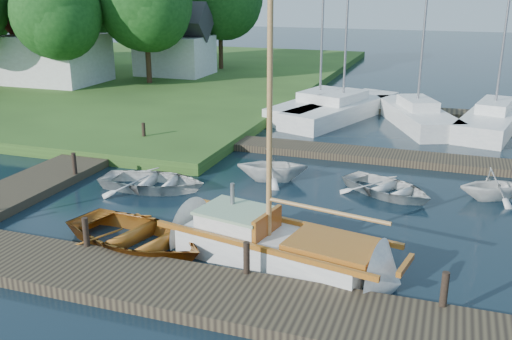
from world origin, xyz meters
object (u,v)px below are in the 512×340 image
(mooring_post_1, at_px, (86,232))
(tender_a, at_px, (153,179))
(tender_d, at_px, (494,182))
(tree_3, at_px, (145,2))
(mooring_post_2, at_px, (247,258))
(marina_boat_0, at_px, (320,105))
(mooring_post_5, at_px, (144,132))
(marina_boat_3, at_px, (494,117))
(house_a, at_px, (54,46))
(dinghy, at_px, (136,232))
(house_c, at_px, (175,46))
(sailboat, at_px, (281,250))
(mooring_post_4, at_px, (74,164))
(tender_b, at_px, (272,163))
(mooring_post_3, at_px, (444,289))
(marina_boat_1, at_px, (343,108))
(tree_2, at_px, (57,12))
(tender_c, at_px, (388,185))
(marina_boat_2, at_px, (417,114))

(mooring_post_1, relative_size, tender_a, 0.21)
(tender_d, height_order, tree_3, tree_3)
(mooring_post_2, distance_m, marina_boat_0, 19.17)
(mooring_post_5, xyz_separation_m, tender_d, (14.34, -1.90, -0.10))
(mooring_post_1, xyz_separation_m, tree_3, (-11.00, 23.05, 5.11))
(marina_boat_3, bearing_deg, house_a, 97.85)
(dinghy, height_order, house_c, house_c)
(sailboat, xyz_separation_m, house_c, (-15.94, 25.61, 2.24))
(mooring_post_2, height_order, house_a, house_a)
(mooring_post_4, distance_m, marina_boat_3, 20.35)
(mooring_post_2, relative_size, mooring_post_4, 1.00)
(house_a, bearing_deg, tender_b, -34.30)
(tender_d, xyz_separation_m, house_a, (-27.34, 12.90, 2.36))
(house_a, height_order, house_c, house_a)
(mooring_post_3, bearing_deg, sailboat, 161.10)
(tender_a, distance_m, house_c, 24.10)
(mooring_post_4, relative_size, house_c, 0.15)
(mooring_post_4, height_order, marina_boat_1, marina_boat_1)
(tender_d, relative_size, marina_boat_1, 0.23)
(tree_2, bearing_deg, mooring_post_4, -51.95)
(sailboat, xyz_separation_m, house_a, (-21.94, 19.61, 2.62))
(mooring_post_4, relative_size, sailboat, 0.08)
(tender_c, height_order, tender_d, tender_d)
(mooring_post_3, xyz_separation_m, dinghy, (-8.04, 0.89, -0.24))
(house_a, distance_m, tree_2, 3.61)
(mooring_post_1, distance_m, tree_2, 24.67)
(mooring_post_2, bearing_deg, tree_3, 123.92)
(mooring_post_4, relative_size, tree_2, 0.10)
(tender_b, xyz_separation_m, marina_boat_3, (8.07, 11.42, -0.11))
(marina_boat_0, distance_m, tree_3, 14.47)
(tender_c, xyz_separation_m, tree_2, (-21.96, 11.67, 4.90))
(marina_boat_1, height_order, marina_boat_2, marina_boat_2)
(marina_boat_0, distance_m, tree_2, 17.50)
(mooring_post_4, relative_size, tender_b, 0.31)
(mooring_post_5, xyz_separation_m, tree_3, (-7.00, 13.05, 5.11))
(mooring_post_2, height_order, dinghy, mooring_post_2)
(marina_boat_2, xyz_separation_m, house_c, (-18.11, 8.73, 2.00))
(sailboat, height_order, tree_2, sailboat)
(mooring_post_3, distance_m, tree_3, 30.94)
(sailboat, bearing_deg, dinghy, -161.73)
(tender_b, relative_size, tender_c, 0.77)
(mooring_post_4, height_order, tender_d, tender_d)
(tender_b, xyz_separation_m, tender_d, (7.58, 0.57, -0.08))
(house_a, bearing_deg, house_c, 45.00)
(tender_a, xyz_separation_m, tender_b, (3.68, 2.31, 0.29))
(marina_boat_3, distance_m, tree_2, 26.24)
(mooring_post_4, height_order, marina_boat_2, marina_boat_2)
(mooring_post_4, height_order, tree_2, tree_2)
(mooring_post_5, relative_size, tender_c, 0.24)
(dinghy, bearing_deg, tree_3, 43.30)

